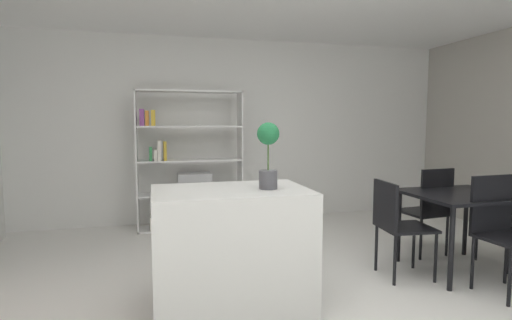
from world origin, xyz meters
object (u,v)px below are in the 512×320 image
(kitchen_island, at_px, (231,248))
(dining_chair_near, at_px, (500,223))
(open_bookshelf, at_px, (185,166))
(dining_chair_island_side, at_px, (396,220))
(potted_plant_on_island, at_px, (268,151))
(dining_table, at_px, (461,202))
(dining_chair_far, at_px, (429,205))

(kitchen_island, bearing_deg, dining_chair_near, -6.65)
(open_bookshelf, relative_size, dining_chair_island_side, 2.07)
(potted_plant_on_island, distance_m, dining_chair_island_side, 1.47)
(dining_chair_near, bearing_deg, open_bookshelf, 128.38)
(kitchen_island, height_order, dining_chair_island_side, kitchen_island)
(open_bookshelf, relative_size, dining_table, 1.96)
(kitchen_island, bearing_deg, dining_table, 4.83)
(kitchen_island, distance_m, dining_chair_far, 2.33)
(kitchen_island, distance_m, dining_table, 2.25)
(dining_table, distance_m, dining_chair_far, 0.46)
(dining_chair_near, bearing_deg, dining_chair_island_side, 142.03)
(open_bookshelf, distance_m, dining_chair_near, 3.57)
(kitchen_island, distance_m, open_bookshelf, 2.42)
(dining_chair_island_side, height_order, dining_chair_near, dining_chair_near)
(dining_table, bearing_deg, potted_plant_on_island, -172.81)
(dining_table, height_order, dining_chair_near, dining_chair_near)
(potted_plant_on_island, height_order, dining_chair_near, potted_plant_on_island)
(dining_chair_island_side, distance_m, dining_chair_near, 0.81)
(potted_plant_on_island, bearing_deg, open_bookshelf, 100.13)
(kitchen_island, height_order, dining_chair_far, dining_chair_far)
(open_bookshelf, height_order, dining_chair_near, open_bookshelf)
(dining_chair_far, xyz_separation_m, dining_chair_near, (-0.02, -0.89, 0.03))
(dining_table, relative_size, dining_chair_near, 0.96)
(dining_table, relative_size, dining_chair_island_side, 1.05)
(potted_plant_on_island, relative_size, dining_chair_island_side, 0.56)
(potted_plant_on_island, height_order, open_bookshelf, open_bookshelf)
(potted_plant_on_island, bearing_deg, dining_table, 7.19)
(dining_chair_far, xyz_separation_m, dining_chair_island_side, (-0.69, -0.44, -0.02))
(dining_table, distance_m, dining_chair_island_side, 0.69)
(potted_plant_on_island, distance_m, dining_chair_far, 2.19)
(potted_plant_on_island, bearing_deg, dining_chair_near, -5.88)
(dining_chair_far, relative_size, dining_chair_island_side, 1.06)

